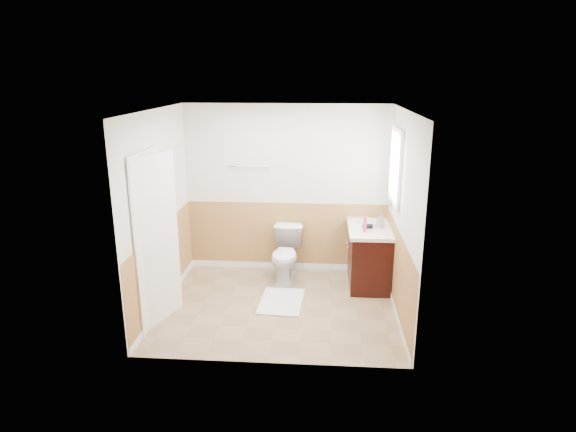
# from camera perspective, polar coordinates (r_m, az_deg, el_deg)

# --- Properties ---
(floor) EXTENTS (3.00, 3.00, 0.00)m
(floor) POSITION_cam_1_polar(r_m,az_deg,el_deg) (6.46, -1.06, -10.44)
(floor) COLOR #8C7051
(floor) RESTS_ON ground
(ceiling) EXTENTS (3.00, 3.00, 0.00)m
(ceiling) POSITION_cam_1_polar(r_m,az_deg,el_deg) (5.79, -1.20, 12.25)
(ceiling) COLOR white
(ceiling) RESTS_ON floor
(wall_back) EXTENTS (3.00, 0.00, 3.00)m
(wall_back) POSITION_cam_1_polar(r_m,az_deg,el_deg) (7.26, -0.18, 3.09)
(wall_back) COLOR silver
(wall_back) RESTS_ON floor
(wall_front) EXTENTS (3.00, 0.00, 3.00)m
(wall_front) POSITION_cam_1_polar(r_m,az_deg,el_deg) (4.78, -2.57, -4.03)
(wall_front) COLOR silver
(wall_front) RESTS_ON floor
(wall_left) EXTENTS (0.00, 3.00, 3.00)m
(wall_left) POSITION_cam_1_polar(r_m,az_deg,el_deg) (6.32, -14.79, 0.54)
(wall_left) COLOR silver
(wall_left) RESTS_ON floor
(wall_right) EXTENTS (0.00, 3.00, 3.00)m
(wall_right) POSITION_cam_1_polar(r_m,az_deg,el_deg) (6.06, 13.14, -0.03)
(wall_right) COLOR silver
(wall_right) RESTS_ON floor
(wainscot_back) EXTENTS (3.00, 0.00, 3.00)m
(wainscot_back) POSITION_cam_1_polar(r_m,az_deg,el_deg) (7.46, -0.18, -2.55)
(wainscot_back) COLOR #9F6C3F
(wainscot_back) RESTS_ON floor
(wainscot_front) EXTENTS (3.00, 0.00, 3.00)m
(wainscot_front) POSITION_cam_1_polar(r_m,az_deg,el_deg) (5.10, -2.45, -11.91)
(wainscot_front) COLOR #9F6C3F
(wainscot_front) RESTS_ON floor
(wainscot_left) EXTENTS (0.00, 2.60, 2.60)m
(wainscot_left) POSITION_cam_1_polar(r_m,az_deg,el_deg) (6.55, -14.22, -5.79)
(wainscot_left) COLOR #9F6C3F
(wainscot_left) RESTS_ON floor
(wainscot_right) EXTENTS (0.00, 2.60, 2.60)m
(wainscot_right) POSITION_cam_1_polar(r_m,az_deg,el_deg) (6.30, 12.60, -6.58)
(wainscot_right) COLOR #9F6C3F
(wainscot_right) RESTS_ON floor
(toilet) EXTENTS (0.47, 0.77, 0.76)m
(toilet) POSITION_cam_1_polar(r_m,az_deg,el_deg) (7.10, -0.26, -4.55)
(toilet) COLOR white
(toilet) RESTS_ON floor
(bath_mat) EXTENTS (0.60, 0.83, 0.02)m
(bath_mat) POSITION_cam_1_polar(r_m,az_deg,el_deg) (6.56, -0.77, -9.91)
(bath_mat) COLOR white
(bath_mat) RESTS_ON floor
(vanity_cabinet) EXTENTS (0.55, 1.10, 0.80)m
(vanity_cabinet) POSITION_cam_1_polar(r_m,az_deg,el_deg) (7.12, 9.38, -4.56)
(vanity_cabinet) COLOR black
(vanity_cabinet) RESTS_ON floor
(vanity_knob_left) EXTENTS (0.03, 0.03, 0.03)m
(vanity_knob_left) POSITION_cam_1_polar(r_m,az_deg,el_deg) (6.95, 7.04, -3.67)
(vanity_knob_left) COLOR silver
(vanity_knob_left) RESTS_ON vanity_cabinet
(vanity_knob_right) EXTENTS (0.03, 0.03, 0.03)m
(vanity_knob_right) POSITION_cam_1_polar(r_m,az_deg,el_deg) (7.14, 6.97, -3.12)
(vanity_knob_right) COLOR silver
(vanity_knob_right) RESTS_ON vanity_cabinet
(countertop) EXTENTS (0.60, 1.15, 0.05)m
(countertop) POSITION_cam_1_polar(r_m,az_deg,el_deg) (6.98, 9.46, -1.30)
(countertop) COLOR white
(countertop) RESTS_ON vanity_cabinet
(sink_basin) EXTENTS (0.36, 0.36, 0.02)m
(sink_basin) POSITION_cam_1_polar(r_m,az_deg,el_deg) (7.11, 9.45, -0.67)
(sink_basin) COLOR silver
(sink_basin) RESTS_ON countertop
(faucet) EXTENTS (0.02, 0.02, 0.14)m
(faucet) POSITION_cam_1_polar(r_m,az_deg,el_deg) (7.11, 10.91, -0.23)
(faucet) COLOR silver
(faucet) RESTS_ON countertop
(lotion_bottle) EXTENTS (0.05, 0.05, 0.22)m
(lotion_bottle) POSITION_cam_1_polar(r_m,az_deg,el_deg) (6.64, 8.96, -0.96)
(lotion_bottle) COLOR #DF3964
(lotion_bottle) RESTS_ON countertop
(soap_dispenser) EXTENTS (0.10, 0.10, 0.18)m
(soap_dispenser) POSITION_cam_1_polar(r_m,az_deg,el_deg) (6.89, 10.63, -0.60)
(soap_dispenser) COLOR gray
(soap_dispenser) RESTS_ON countertop
(hair_dryer_body) EXTENTS (0.14, 0.07, 0.07)m
(hair_dryer_body) POSITION_cam_1_polar(r_m,az_deg,el_deg) (6.83, 9.24, -1.16)
(hair_dryer_body) COLOR black
(hair_dryer_body) RESTS_ON countertop
(hair_dryer_handle) EXTENTS (0.03, 0.03, 0.07)m
(hair_dryer_handle) POSITION_cam_1_polar(r_m,az_deg,el_deg) (6.87, 8.95, -1.29)
(hair_dryer_handle) COLOR black
(hair_dryer_handle) RESTS_ON countertop
(mirror_panel) EXTENTS (0.02, 0.35, 0.90)m
(mirror_panel) POSITION_cam_1_polar(r_m,az_deg,el_deg) (7.04, 11.80, 4.83)
(mirror_panel) COLOR silver
(mirror_panel) RESTS_ON wall_right
(window_frame) EXTENTS (0.04, 0.80, 1.00)m
(window_frame) POSITION_cam_1_polar(r_m,az_deg,el_deg) (6.51, 12.41, 5.66)
(window_frame) COLOR white
(window_frame) RESTS_ON wall_right
(window_glass) EXTENTS (0.01, 0.70, 0.90)m
(window_glass) POSITION_cam_1_polar(r_m,az_deg,el_deg) (6.51, 12.55, 5.66)
(window_glass) COLOR white
(window_glass) RESTS_ON wall_right
(door) EXTENTS (0.29, 0.78, 2.04)m
(door) POSITION_cam_1_polar(r_m,az_deg,el_deg) (5.95, -15.09, -2.79)
(door) COLOR white
(door) RESTS_ON wall_left
(door_frame) EXTENTS (0.02, 0.92, 2.10)m
(door_frame) POSITION_cam_1_polar(r_m,az_deg,el_deg) (5.97, -15.79, -2.67)
(door_frame) COLOR white
(door_frame) RESTS_ON wall_left
(door_knob) EXTENTS (0.06, 0.06, 0.06)m
(door_knob) POSITION_cam_1_polar(r_m,az_deg,el_deg) (6.25, -13.55, -2.44)
(door_knob) COLOR silver
(door_knob) RESTS_ON door
(towel_bar) EXTENTS (0.62, 0.02, 0.02)m
(towel_bar) POSITION_cam_1_polar(r_m,az_deg,el_deg) (7.20, -4.60, 5.78)
(towel_bar) COLOR silver
(towel_bar) RESTS_ON wall_back
(tp_holder_bar) EXTENTS (0.14, 0.02, 0.02)m
(tp_holder_bar) POSITION_cam_1_polar(r_m,az_deg,el_deg) (7.35, -0.99, -1.20)
(tp_holder_bar) COLOR silver
(tp_holder_bar) RESTS_ON wall_back
(tp_roll) EXTENTS (0.10, 0.11, 0.11)m
(tp_roll) POSITION_cam_1_polar(r_m,az_deg,el_deg) (7.35, -0.99, -1.20)
(tp_roll) COLOR white
(tp_roll) RESTS_ON tp_holder_bar
(tp_sheet) EXTENTS (0.10, 0.01, 0.16)m
(tp_sheet) POSITION_cam_1_polar(r_m,az_deg,el_deg) (7.38, -0.99, -2.02)
(tp_sheet) COLOR white
(tp_sheet) RESTS_ON tp_roll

